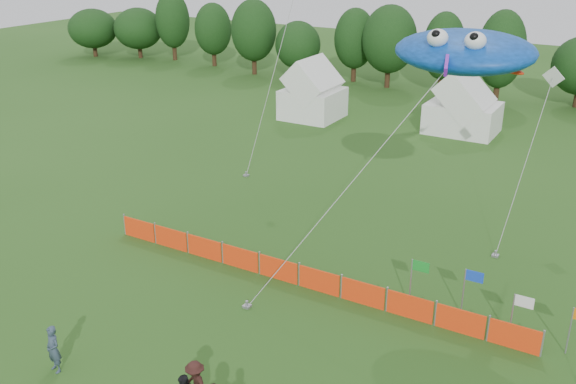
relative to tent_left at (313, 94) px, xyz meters
The scene contains 9 objects.
treeline 19.50m from the tent_left, 41.88° to the left, with size 104.57×8.78×8.36m.
tent_left is the anchor object (origin of this frame).
tent_right 11.85m from the tent_left, 10.08° to the left, with size 5.20×4.16×3.67m.
barrier_fence 26.86m from the tent_left, 63.14° to the right, with size 19.90×0.06×1.00m.
flag_row 30.48m from the tent_left, 49.17° to the right, with size 6.73×0.70×2.14m.
spectator_a 34.09m from the tent_left, 76.92° to the right, with size 0.64×0.42×1.76m, color #314052.
stingray_kite 26.91m from the tent_left, 48.38° to the right, with size 9.18×14.56×10.81m.
small_kite_white 23.27m from the tent_left, 33.72° to the right, with size 1.22×6.34×7.99m.
small_kite_dark 12.97m from the tent_left, 72.34° to the right, with size 1.95×5.07×13.20m.
Camera 1 is at (11.01, -12.93, 14.11)m, focal length 40.00 mm.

